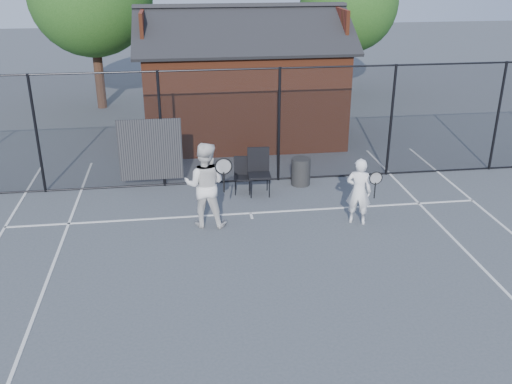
{
  "coord_description": "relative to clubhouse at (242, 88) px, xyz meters",
  "views": [
    {
      "loc": [
        -1.51,
        -8.95,
        5.62
      ],
      "look_at": [
        -0.05,
        1.67,
        1.1
      ],
      "focal_mm": 40.0,
      "sensor_mm": 36.0,
      "label": 1
    }
  ],
  "objects": [
    {
      "name": "fence",
      "position": [
        -0.8,
        -4.0,
        -0.16
      ],
      "size": [
        22.04,
        3.0,
        3.0
      ],
      "color": "black",
      "rests_on": "ground"
    },
    {
      "name": "chair_right",
      "position": [
        -0.54,
        -4.73,
        -1.16
      ],
      "size": [
        0.48,
        0.49,
        0.89
      ],
      "primitive_type": "cube",
      "rotation": [
        0.0,
        0.0,
        -0.13
      ],
      "color": "black",
      "rests_on": "ground"
    },
    {
      "name": "court_lines",
      "position": [
        -0.5,
        -10.32,
        -1.6
      ],
      "size": [
        11.02,
        18.0,
        0.01
      ],
      "color": "silver",
      "rests_on": "ground"
    },
    {
      "name": "player_front",
      "position": [
        1.81,
        -6.81,
        -0.84
      ],
      "size": [
        0.73,
        0.6,
        1.52
      ],
      "color": "white",
      "rests_on": "ground"
    },
    {
      "name": "tree_right",
      "position": [
        5.0,
        5.5,
        2.1
      ],
      "size": [
        3.97,
        3.97,
        5.7
      ],
      "color": "#341D15",
      "rests_on": "ground"
    },
    {
      "name": "chair_left",
      "position": [
        -0.14,
        -4.9,
        -1.04
      ],
      "size": [
        0.56,
        0.59,
        1.14
      ],
      "primitive_type": "cube",
      "rotation": [
        0.0,
        0.0,
        -0.03
      ],
      "color": "black",
      "rests_on": "ground"
    },
    {
      "name": "waste_bin",
      "position": [
        1.02,
        -4.4,
        -1.25
      ],
      "size": [
        0.56,
        0.56,
        0.72
      ],
      "primitive_type": "cylinder",
      "rotation": [
        0.0,
        0.0,
        -0.14
      ],
      "color": "#242424",
      "rests_on": "ground"
    },
    {
      "name": "ground",
      "position": [
        -0.5,
        -9.0,
        -1.61
      ],
      "size": [
        80.0,
        80.0,
        0.0
      ],
      "primitive_type": "plane",
      "color": "#44494D",
      "rests_on": "ground"
    },
    {
      "name": "player_back",
      "position": [
        -1.55,
        -6.45,
        -0.65
      ],
      "size": [
        1.1,
        0.9,
        1.91
      ],
      "color": "white",
      "rests_on": "ground"
    },
    {
      "name": "clubhouse",
      "position": [
        0.0,
        0.0,
        0.0
      ],
      "size": [
        6.5,
        4.36,
        4.19
      ],
      "color": "brown",
      "rests_on": "ground"
    }
  ]
}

